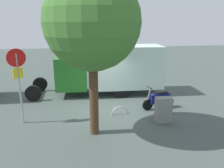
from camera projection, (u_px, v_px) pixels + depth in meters
ground_plane at (107, 109)px, 11.33m from camera, size 60.00×60.00×0.00m
box_truck_near at (110, 68)px, 13.48m from camera, size 8.16×2.69×2.96m
motorcycle at (159, 99)px, 11.28m from camera, size 1.80×0.64×1.20m
stop_sign at (18, 75)px, 9.16m from camera, size 0.71×0.33×3.28m
street_tree at (92, 23)px, 7.72m from camera, size 3.48×3.48×6.04m
utility_cabinet at (163, 110)px, 9.70m from camera, size 0.71×0.44×1.14m
bike_rack_hoop at (120, 114)px, 10.65m from camera, size 0.85×0.06×0.85m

